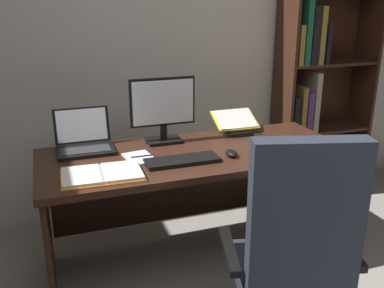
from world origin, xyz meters
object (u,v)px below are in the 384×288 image
(office_chair, at_px, (293,266))
(notepad, at_px, (139,158))
(keyboard, at_px, (182,161))
(reading_stand_with_book, at_px, (236,122))
(computer_mouse, at_px, (231,153))
(desk, at_px, (190,178))
(bookshelf, at_px, (315,71))
(laptop, at_px, (84,142))
(pen, at_px, (143,156))
(open_binder, at_px, (102,174))
(monitor, at_px, (163,111))

(office_chair, bearing_deg, notepad, 136.55)
(office_chair, bearing_deg, keyboard, 128.22)
(office_chair, xyz_separation_m, reading_stand_with_book, (0.24, 1.16, 0.35))
(computer_mouse, distance_m, reading_stand_with_book, 0.51)
(desk, distance_m, bookshelf, 1.52)
(laptop, xyz_separation_m, pen, (0.30, -0.26, -0.04))
(reading_stand_with_book, xyz_separation_m, open_binder, (-0.99, -0.50, -0.05))
(bookshelf, xyz_separation_m, open_binder, (-1.87, -0.89, -0.30))
(monitor, distance_m, keyboard, 0.44)
(bookshelf, height_order, pen, bookshelf)
(keyboard, bearing_deg, pen, 144.21)
(office_chair, bearing_deg, laptop, 141.12)
(office_chair, relative_size, computer_mouse, 10.79)
(computer_mouse, bearing_deg, desk, 127.60)
(desk, relative_size, keyboard, 4.39)
(pen, bearing_deg, office_chair, -60.05)
(desk, xyz_separation_m, bookshelf, (1.29, 0.61, 0.51))
(desk, xyz_separation_m, monitor, (-0.13, 0.17, 0.41))
(laptop, height_order, reading_stand_with_book, laptop)
(open_binder, bearing_deg, reading_stand_with_book, 28.63)
(monitor, bearing_deg, desk, -53.08)
(monitor, height_order, reading_stand_with_book, monitor)
(desk, bearing_deg, bookshelf, 25.44)
(desk, relative_size, pen, 13.17)
(monitor, xyz_separation_m, reading_stand_with_book, (0.54, 0.05, -0.14))
(monitor, bearing_deg, computer_mouse, -52.69)
(monitor, relative_size, open_binder, 0.98)
(notepad, xyz_separation_m, pen, (0.02, 0.00, 0.01))
(bookshelf, relative_size, monitor, 5.38)
(desk, height_order, bookshelf, bookshelf)
(bookshelf, xyz_separation_m, reading_stand_with_book, (-0.88, -0.39, -0.24))
(monitor, relative_size, keyboard, 1.00)
(desk, distance_m, computer_mouse, 0.36)
(reading_stand_with_book, relative_size, open_binder, 0.69)
(reading_stand_with_book, bearing_deg, notepad, -157.74)
(laptop, relative_size, open_binder, 0.78)
(keyboard, relative_size, reading_stand_with_book, 1.41)
(pen, bearing_deg, keyboard, -35.79)
(bookshelf, relative_size, office_chair, 2.02)
(laptop, bearing_deg, reading_stand_with_book, 2.81)
(desk, distance_m, notepad, 0.41)
(desk, bearing_deg, reading_stand_with_book, 28.37)
(bookshelf, height_order, notepad, bookshelf)
(bookshelf, distance_m, computer_mouse, 1.43)
(notepad, bearing_deg, office_chair, -59.05)
(reading_stand_with_book, bearing_deg, laptop, -177.19)
(monitor, relative_size, computer_mouse, 4.04)
(laptop, bearing_deg, monitor, -0.48)
(desk, xyz_separation_m, keyboard, (-0.13, -0.23, 0.21))
(laptop, xyz_separation_m, reading_stand_with_book, (1.03, 0.05, 0.02))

